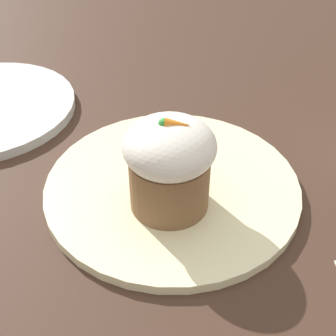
% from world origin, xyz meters
% --- Properties ---
extents(ground_plane, '(4.00, 4.00, 0.00)m').
position_xyz_m(ground_plane, '(0.00, 0.00, 0.00)').
color(ground_plane, '#3D281E').
extents(dessert_plate, '(0.26, 0.26, 0.01)m').
position_xyz_m(dessert_plate, '(0.00, 0.00, 0.01)').
color(dessert_plate, beige).
rests_on(dessert_plate, ground_plane).
extents(carrot_cake, '(0.08, 0.08, 0.10)m').
position_xyz_m(carrot_cake, '(-0.00, -0.03, 0.06)').
color(carrot_cake, brown).
rests_on(carrot_cake, dessert_plate).
extents(spoon, '(0.04, 0.12, 0.01)m').
position_xyz_m(spoon, '(-0.01, 0.02, 0.01)').
color(spoon, silver).
rests_on(spoon, dessert_plate).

